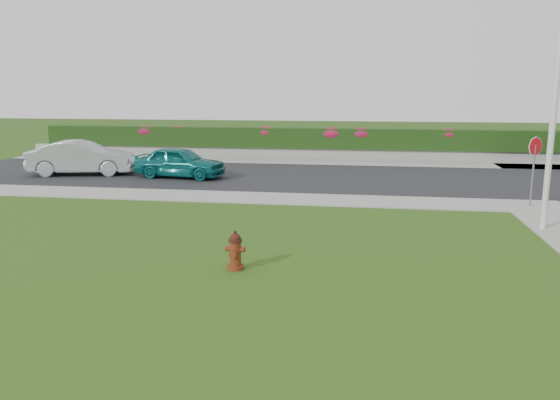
% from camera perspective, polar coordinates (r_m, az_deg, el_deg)
% --- Properties ---
extents(ground, '(120.00, 120.00, 0.00)m').
position_cam_1_polar(ground, '(10.27, -0.03, -9.85)').
color(ground, black).
rests_on(ground, ground).
extents(street_far, '(26.00, 8.00, 0.04)m').
position_cam_1_polar(street_far, '(24.62, -6.40, 2.64)').
color(street_far, black).
rests_on(street_far, ground).
extents(sidewalk_far, '(24.00, 2.00, 0.04)m').
position_cam_1_polar(sidewalk_far, '(20.26, -12.87, 0.55)').
color(sidewalk_far, gray).
rests_on(sidewalk_far, ground).
extents(curb_corner, '(2.00, 2.00, 0.04)m').
position_cam_1_polar(curb_corner, '(19.60, 25.13, -0.61)').
color(curb_corner, gray).
rests_on(curb_corner, ground).
extents(sidewalk_beyond, '(34.00, 2.00, 0.04)m').
position_cam_1_polar(sidewalk_beyond, '(28.80, 3.99, 3.94)').
color(sidewalk_beyond, gray).
rests_on(sidewalk_beyond, ground).
extents(retaining_wall, '(34.00, 0.40, 0.60)m').
position_cam_1_polar(retaining_wall, '(30.25, 4.25, 4.82)').
color(retaining_wall, gray).
rests_on(retaining_wall, ground).
extents(hedge, '(32.00, 0.90, 1.10)m').
position_cam_1_polar(hedge, '(30.27, 4.29, 6.44)').
color(hedge, black).
rests_on(hedge, retaining_wall).
extents(fire_hydrant, '(0.43, 0.40, 0.83)m').
position_cam_1_polar(fire_hydrant, '(11.57, -4.70, -5.35)').
color(fire_hydrant, '#52250C').
rests_on(fire_hydrant, ground).
extents(sedan_teal, '(4.06, 2.06, 1.33)m').
position_cam_1_polar(sedan_teal, '(23.91, -10.41, 3.92)').
color(sedan_teal, '#0C6261').
rests_on(sedan_teal, street_far).
extents(sedan_silver, '(4.81, 2.59, 1.51)m').
position_cam_1_polar(sedan_silver, '(25.88, -19.97, 4.17)').
color(sedan_silver, '#A4A6AC').
rests_on(sedan_silver, street_far).
extents(utility_pole, '(0.16, 0.16, 6.32)m').
position_cam_1_polar(utility_pole, '(16.08, 26.69, 8.18)').
color(utility_pole, silver).
rests_on(utility_pole, ground).
extents(stop_sign, '(0.51, 0.38, 2.30)m').
position_cam_1_polar(stop_sign, '(19.24, 25.06, 4.23)').
color(stop_sign, slate).
rests_on(stop_sign, ground).
extents(flower_clump_a, '(1.30, 0.84, 0.65)m').
position_cam_1_polar(flower_clump_a, '(32.56, -13.80, 7.01)').
color(flower_clump_a, '#A21B46').
rests_on(flower_clump_a, hedge).
extents(flower_clump_b, '(1.03, 0.66, 0.51)m').
position_cam_1_polar(flower_clump_b, '(31.87, -10.60, 7.15)').
color(flower_clump_b, '#A21B46').
rests_on(flower_clump_b, hedge).
extents(flower_clump_c, '(1.20, 0.77, 0.60)m').
position_cam_1_polar(flower_clump_c, '(30.55, -1.51, 7.10)').
color(flower_clump_c, '#A21B46').
rests_on(flower_clump_c, hedge).
extents(flower_clump_d, '(1.39, 0.89, 0.69)m').
position_cam_1_polar(flower_clump_d, '(30.10, 5.39, 6.92)').
color(flower_clump_d, '#A21B46').
rests_on(flower_clump_d, hedge).
extents(flower_clump_e, '(1.32, 0.85, 0.66)m').
position_cam_1_polar(flower_clump_e, '(30.04, 8.48, 6.87)').
color(flower_clump_e, '#A21B46').
rests_on(flower_clump_e, hedge).
extents(flower_clump_f, '(1.20, 0.77, 0.60)m').
position_cam_1_polar(flower_clump_f, '(30.33, 17.17, 6.58)').
color(flower_clump_f, '#A21B46').
rests_on(flower_clump_f, hedge).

